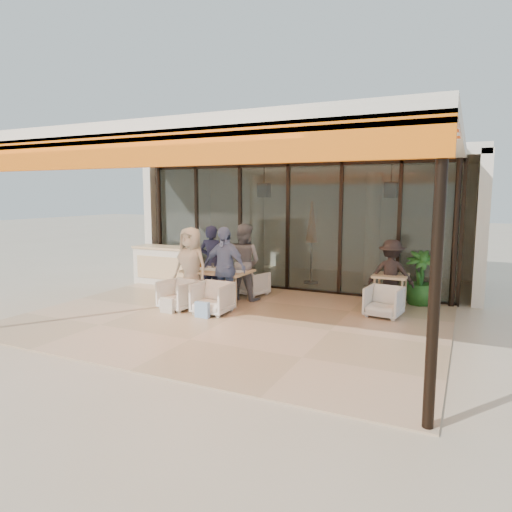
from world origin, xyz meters
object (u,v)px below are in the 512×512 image
(chair_far_right, at_px, (253,282))
(diner_periwinkle, at_px, (224,268))
(diner_cream, at_px, (191,266))
(chair_near_right, at_px, (212,297))
(potted_palm, at_px, (420,278))
(dining_table, at_px, (218,272))
(standing_woman, at_px, (391,274))
(diner_navy, at_px, (212,261))
(chair_far_left, at_px, (222,281))
(diner_grey, at_px, (243,262))
(host_counter, at_px, (167,265))
(side_table, at_px, (391,280))
(chair_near_left, at_px, (178,293))
(side_chair, at_px, (384,300))

(chair_far_right, xyz_separation_m, diner_periwinkle, (0.00, -1.40, 0.56))
(diner_cream, bearing_deg, chair_far_right, 64.57)
(chair_far_right, height_order, diner_periwinkle, diner_periwinkle)
(chair_near_right, bearing_deg, potted_palm, 34.11)
(dining_table, xyz_separation_m, standing_woman, (3.64, 1.11, 0.06))
(chair_far_right, relative_size, diner_cream, 0.38)
(potted_palm, bearing_deg, diner_navy, -165.29)
(chair_far_left, height_order, chair_far_right, chair_far_right)
(standing_woman, bearing_deg, diner_grey, 10.28)
(host_counter, height_order, standing_woman, standing_woman)
(side_table, bearing_deg, diner_periwinkle, -154.96)
(diner_grey, xyz_separation_m, diner_periwinkle, (0.00, -0.90, -0.00))
(diner_periwinkle, relative_size, side_table, 2.38)
(diner_navy, distance_m, diner_cream, 0.90)
(diner_grey, xyz_separation_m, diner_cream, (-0.84, -0.90, -0.02))
(diner_cream, bearing_deg, side_table, 25.86)
(diner_navy, relative_size, side_table, 2.30)
(chair_near_right, distance_m, diner_navy, 1.71)
(diner_cream, relative_size, potted_palm, 1.43)
(dining_table, xyz_separation_m, chair_near_left, (-0.41, -0.96, -0.33))
(diner_navy, xyz_separation_m, diner_cream, (0.00, -0.90, 0.01))
(dining_table, distance_m, side_table, 3.79)
(chair_near_right, height_order, standing_woman, standing_woman)
(chair_near_left, distance_m, chair_near_right, 0.84)
(diner_periwinkle, bearing_deg, side_chair, 18.44)
(dining_table, bearing_deg, diner_grey, 46.01)
(dining_table, relative_size, potted_palm, 1.24)
(diner_grey, xyz_separation_m, side_chair, (3.22, -0.15, -0.54))
(diner_cream, relative_size, side_chair, 2.52)
(chair_far_right, xyz_separation_m, standing_woman, (3.22, 0.17, 0.42))
(host_counter, bearing_deg, chair_far_left, -7.38)
(chair_far_left, relative_size, chair_near_right, 0.81)
(chair_far_left, height_order, diner_navy, diner_navy)
(side_table, bearing_deg, chair_near_left, -153.73)
(chair_far_right, height_order, chair_near_left, chair_near_left)
(dining_table, relative_size, chair_near_left, 2.12)
(host_counter, relative_size, diner_grey, 1.04)
(diner_cream, xyz_separation_m, diner_periwinkle, (0.84, 0.00, 0.02))
(diner_grey, distance_m, side_table, 3.28)
(chair_far_left, xyz_separation_m, chair_far_right, (0.84, 0.00, 0.03))
(side_table, distance_m, potted_palm, 0.82)
(chair_near_right, relative_size, standing_woman, 0.49)
(dining_table, relative_size, diner_navy, 0.87)
(diner_periwinkle, xyz_separation_m, standing_woman, (3.22, 1.57, -0.14))
(chair_near_left, distance_m, diner_grey, 1.72)
(chair_near_right, height_order, side_chair, chair_near_right)
(chair_far_left, xyz_separation_m, potted_palm, (4.61, 0.71, 0.31))
(chair_far_left, bearing_deg, chair_far_right, -169.51)
(host_counter, bearing_deg, diner_navy, -21.69)
(diner_grey, distance_m, potted_palm, 3.96)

